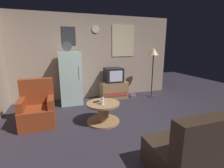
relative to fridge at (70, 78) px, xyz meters
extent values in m
plane|color=#2D2833|center=(0.82, -1.99, -0.75)|extent=(12.00, 12.00, 0.00)
cube|color=tan|center=(0.82, 0.46, 0.54)|extent=(5.20, 0.10, 2.59)
cube|color=beige|center=(1.78, 0.40, 1.06)|extent=(0.76, 0.02, 1.00)
cube|color=#333338|center=(0.05, 0.40, 1.19)|extent=(0.40, 0.02, 0.52)
cylinder|color=silver|center=(0.86, 0.40, 1.40)|extent=(0.22, 0.03, 0.22)
cube|color=silver|center=(0.00, 0.00, 0.00)|extent=(0.60, 0.60, 1.50)
cylinder|color=silver|center=(0.22, -0.30, 0.20)|extent=(0.02, 0.02, 0.36)
cylinder|color=#4C4C51|center=(-0.05, -0.08, 0.89)|extent=(0.26, 0.04, 0.26)
cube|color=#9E754C|center=(1.34, 0.10, -0.49)|extent=(0.84, 0.52, 0.53)
cube|color=#AD4733|center=(1.34, -0.17, -0.57)|extent=(0.76, 0.01, 0.13)
cube|color=black|center=(1.34, 0.10, 0.00)|extent=(0.54, 0.50, 0.44)
cube|color=silver|center=(1.34, -0.16, 0.00)|extent=(0.41, 0.01, 0.33)
cylinder|color=#332D28|center=(2.60, -0.16, -0.74)|extent=(0.24, 0.24, 0.02)
cylinder|color=#332D28|center=(2.60, -0.16, -0.05)|extent=(0.04, 0.04, 1.40)
cone|color=#F2D18C|center=(2.60, -0.16, 0.73)|extent=(0.32, 0.32, 0.22)
cylinder|color=#9E754C|center=(0.55, -1.51, -0.73)|extent=(0.72, 0.72, 0.04)
cylinder|color=#9E754C|center=(0.55, -1.51, -0.53)|extent=(0.24, 0.24, 0.41)
cylinder|color=#9E754C|center=(0.55, -1.51, -0.33)|extent=(0.72, 0.72, 0.04)
cylinder|color=silver|center=(0.52, -1.58, -0.23)|extent=(0.05, 0.05, 0.15)
cylinder|color=silver|center=(0.51, -1.59, -0.26)|extent=(0.08, 0.08, 0.09)
cube|color=black|center=(0.43, -1.42, -0.29)|extent=(0.16, 0.09, 0.02)
cube|color=maroon|center=(-0.80, -1.20, -0.55)|extent=(0.68, 0.68, 0.40)
cube|color=maroon|center=(-0.80, -0.94, -0.07)|extent=(0.68, 0.16, 0.56)
cube|color=maroon|center=(-1.08, -1.20, -0.25)|extent=(0.12, 0.60, 0.20)
cube|color=maroon|center=(-0.52, -1.20, -0.25)|extent=(0.12, 0.60, 0.20)
cube|color=#38281E|center=(1.58, -3.29, -0.55)|extent=(1.70, 0.80, 0.40)
cube|color=#9698A7|center=(1.97, -0.03, -0.74)|extent=(0.19, 0.12, 0.02)
cube|color=#77AE6B|center=(1.97, -0.03, -0.72)|extent=(0.19, 0.13, 0.03)
cube|color=#55B24A|center=(1.97, -0.03, -0.70)|extent=(0.17, 0.16, 0.02)
cube|color=#71386D|center=(1.97, -0.03, -0.67)|extent=(0.20, 0.13, 0.02)
camera|label=1|loc=(-0.34, -4.78, 0.90)|focal=26.42mm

